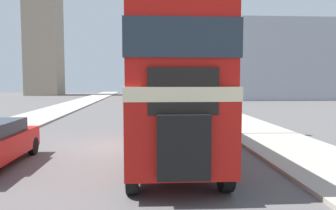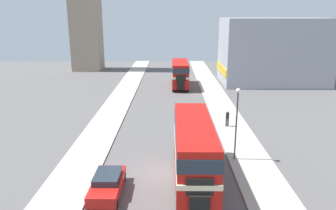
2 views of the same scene
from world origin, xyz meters
TOP-DOWN VIEW (x-y plane):
  - ground_plane at (0.00, 0.00)m, footprint 120.00×120.00m
  - sidewalk_right at (6.75, 0.00)m, footprint 3.50×120.00m
  - double_decker_bus at (1.90, -1.51)m, footprint 2.54×10.28m
  - bus_distant at (1.80, 30.24)m, footprint 2.56×9.52m
  - pedestrian_walking at (6.22, 10.20)m, footprint 0.35×0.35m
  - street_lamp at (5.48, 2.15)m, footprint 0.36×0.36m
  - shop_building_block at (17.53, 33.49)m, footprint 17.07×10.75m

SIDE VIEW (x-z plane):
  - ground_plane at x=0.00m, z-range 0.00..0.00m
  - sidewalk_right at x=6.75m, z-range 0.00..0.12m
  - pedestrian_walking at x=6.22m, z-range 0.23..1.95m
  - bus_distant at x=1.80m, z-range 0.39..4.49m
  - double_decker_bus at x=1.90m, z-range 0.41..4.86m
  - street_lamp at x=5.48m, z-range 1.03..6.89m
  - shop_building_block at x=17.53m, z-range 0.00..10.87m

